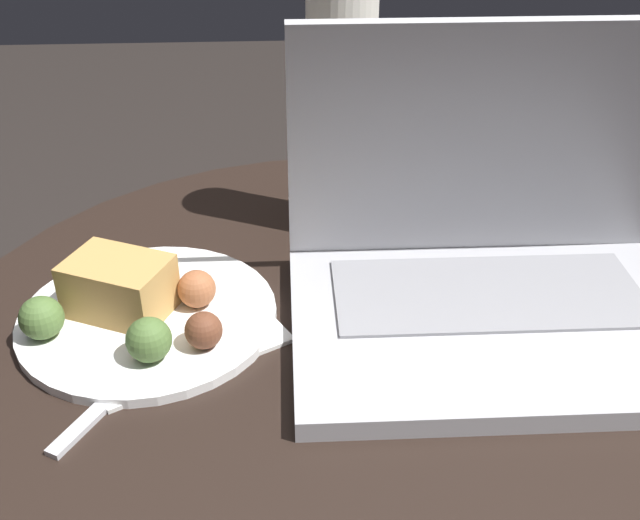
% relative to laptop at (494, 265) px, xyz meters
% --- Properties ---
extents(table, '(0.76, 0.76, 0.58)m').
position_rel_laptop_xyz_m(table, '(-0.12, -0.03, -0.20)').
color(table, '#9E9EA3').
rests_on(table, ground_plane).
extents(napkin, '(0.20, 0.18, 0.00)m').
position_rel_laptop_xyz_m(napkin, '(-0.27, -0.02, -0.05)').
color(napkin, white).
rests_on(napkin, table).
extents(laptop, '(0.35, 0.25, 0.25)m').
position_rel_laptop_xyz_m(laptop, '(0.00, 0.00, 0.00)').
color(laptop, '#B2B2B7').
rests_on(laptop, table).
extents(beer_glass, '(0.07, 0.07, 0.25)m').
position_rel_laptop_xyz_m(beer_glass, '(-0.12, 0.17, 0.07)').
color(beer_glass, gold).
rests_on(beer_glass, table).
extents(snack_plate, '(0.23, 0.23, 0.06)m').
position_rel_laptop_xyz_m(snack_plate, '(-0.31, 0.00, -0.03)').
color(snack_plate, white).
rests_on(snack_plate, table).
extents(fork, '(0.11, 0.18, 0.00)m').
position_rel_laptop_xyz_m(fork, '(-0.29, -0.05, -0.05)').
color(fork, silver).
rests_on(fork, table).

